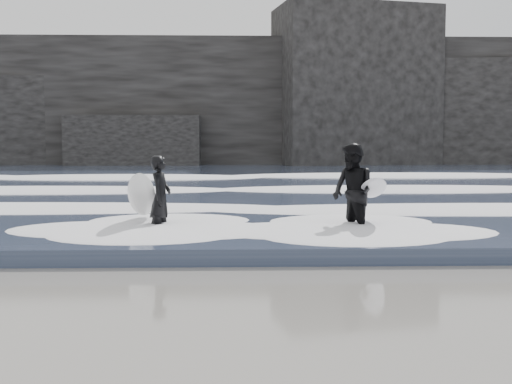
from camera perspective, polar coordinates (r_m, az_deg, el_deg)
ground at (r=7.55m, az=0.11°, el=-11.17°), size 120.00×120.00×0.00m
sea at (r=36.32m, az=-1.33°, el=1.49°), size 90.00×52.00×0.30m
headland at (r=53.35m, az=-1.45°, el=7.65°), size 70.00×9.00×10.00m
foam_near at (r=16.35m, az=-0.88°, el=-1.27°), size 60.00×3.20×0.20m
foam_mid at (r=23.32m, az=-1.12°, el=0.50°), size 60.00×4.00×0.24m
foam_far at (r=32.31m, az=-1.28°, el=1.65°), size 60.00×4.80×0.30m
surfer_left at (r=13.56m, az=-8.85°, el=-0.45°), size 1.06×1.98×1.76m
surfer_right at (r=13.35m, az=8.71°, el=0.01°), size 1.36×1.94×2.01m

